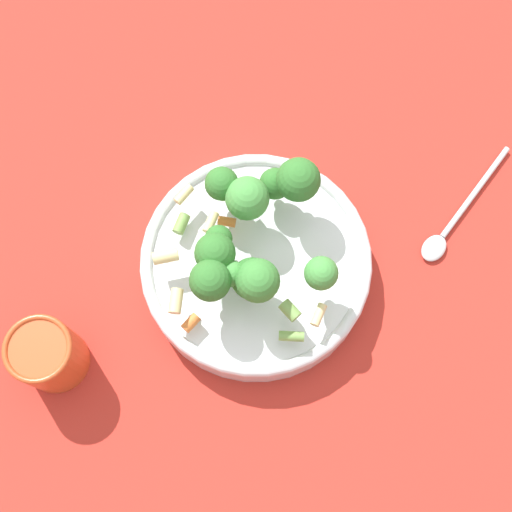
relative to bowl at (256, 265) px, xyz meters
name	(u,v)px	position (x,y,z in m)	size (l,w,h in m)	color
ground_plane	(256,271)	(0.00, 0.00, -0.03)	(3.00, 3.00, 0.00)	#B72D23
bowl	(256,265)	(0.00, 0.00, 0.00)	(0.26, 0.26, 0.05)	silver
pasta_salad	(251,238)	(0.00, 0.01, 0.07)	(0.21, 0.21, 0.08)	#8CB766
cup	(48,355)	(-0.25, 0.01, 0.02)	(0.07, 0.07, 0.08)	#CC4C23
spoon	(452,224)	(0.23, -0.06, -0.02)	(0.17, 0.09, 0.01)	silver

